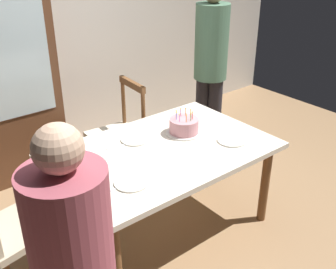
{
  "coord_description": "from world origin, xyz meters",
  "views": [
    {
      "loc": [
        -1.62,
        -2.07,
        2.16
      ],
      "look_at": [
        0.05,
        0.0,
        0.82
      ],
      "focal_mm": 43.72,
      "sensor_mm": 36.0,
      "label": 1
    }
  ],
  "objects_px": {
    "dining_table": "(163,158)",
    "plate_near_celebrant": "(131,183)",
    "chair_spindle_back": "(118,135)",
    "birthday_cake": "(184,126)",
    "plate_near_guest": "(232,141)",
    "person_guest": "(211,63)",
    "plate_far_side": "(135,139)"
  },
  "relations": [
    {
      "from": "dining_table",
      "to": "plate_near_celebrant",
      "type": "bearing_deg",
      "value": -151.59
    },
    {
      "from": "plate_near_celebrant",
      "to": "chair_spindle_back",
      "type": "relative_size",
      "value": 0.23
    },
    {
      "from": "birthday_cake",
      "to": "chair_spindle_back",
      "type": "bearing_deg",
      "value": 100.96
    },
    {
      "from": "plate_near_guest",
      "to": "person_guest",
      "type": "distance_m",
      "value": 1.14
    },
    {
      "from": "plate_near_guest",
      "to": "chair_spindle_back",
      "type": "xyz_separation_m",
      "value": [
        -0.34,
        1.08,
        -0.27
      ]
    },
    {
      "from": "dining_table",
      "to": "plate_near_guest",
      "type": "relative_size",
      "value": 7.26
    },
    {
      "from": "plate_near_guest",
      "to": "person_guest",
      "type": "relative_size",
      "value": 0.13
    },
    {
      "from": "chair_spindle_back",
      "to": "plate_near_celebrant",
      "type": "bearing_deg",
      "value": -118.14
    },
    {
      "from": "chair_spindle_back",
      "to": "birthday_cake",
      "type": "bearing_deg",
      "value": -79.04
    },
    {
      "from": "plate_near_celebrant",
      "to": "person_guest",
      "type": "xyz_separation_m",
      "value": [
        1.56,
        0.9,
        0.28
      ]
    },
    {
      "from": "chair_spindle_back",
      "to": "person_guest",
      "type": "distance_m",
      "value": 1.14
    },
    {
      "from": "dining_table",
      "to": "chair_spindle_back",
      "type": "relative_size",
      "value": 1.68
    },
    {
      "from": "birthday_cake",
      "to": "plate_near_celebrant",
      "type": "xyz_separation_m",
      "value": [
        -0.73,
        -0.33,
        -0.05
      ]
    },
    {
      "from": "birthday_cake",
      "to": "person_guest",
      "type": "relative_size",
      "value": 0.16
    },
    {
      "from": "birthday_cake",
      "to": "plate_near_celebrant",
      "type": "relative_size",
      "value": 1.27
    },
    {
      "from": "plate_near_guest",
      "to": "dining_table",
      "type": "bearing_deg",
      "value": 153.63
    },
    {
      "from": "person_guest",
      "to": "birthday_cake",
      "type": "bearing_deg",
      "value": -145.51
    },
    {
      "from": "birthday_cake",
      "to": "dining_table",
      "type": "bearing_deg",
      "value": -161.8
    },
    {
      "from": "plate_near_celebrant",
      "to": "person_guest",
      "type": "bearing_deg",
      "value": 30.12
    },
    {
      "from": "dining_table",
      "to": "birthday_cake",
      "type": "height_order",
      "value": "birthday_cake"
    },
    {
      "from": "birthday_cake",
      "to": "person_guest",
      "type": "bearing_deg",
      "value": 34.49
    },
    {
      "from": "birthday_cake",
      "to": "chair_spindle_back",
      "type": "distance_m",
      "value": 0.83
    },
    {
      "from": "plate_near_guest",
      "to": "chair_spindle_back",
      "type": "distance_m",
      "value": 1.17
    },
    {
      "from": "chair_spindle_back",
      "to": "person_guest",
      "type": "relative_size",
      "value": 0.54
    },
    {
      "from": "dining_table",
      "to": "plate_near_guest",
      "type": "height_order",
      "value": "plate_near_guest"
    },
    {
      "from": "dining_table",
      "to": "person_guest",
      "type": "distance_m",
      "value": 1.35
    },
    {
      "from": "dining_table",
      "to": "person_guest",
      "type": "relative_size",
      "value": 0.91
    },
    {
      "from": "plate_far_side",
      "to": "person_guest",
      "type": "relative_size",
      "value": 0.13
    },
    {
      "from": "plate_far_side",
      "to": "person_guest",
      "type": "xyz_separation_m",
      "value": [
        1.2,
        0.43,
        0.28
      ]
    },
    {
      "from": "plate_far_side",
      "to": "plate_near_guest",
      "type": "xyz_separation_m",
      "value": [
        0.56,
        -0.48,
        0.0
      ]
    },
    {
      "from": "plate_far_side",
      "to": "chair_spindle_back",
      "type": "relative_size",
      "value": 0.23
    },
    {
      "from": "plate_far_side",
      "to": "dining_table",
      "type": "bearing_deg",
      "value": -71.42
    }
  ]
}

